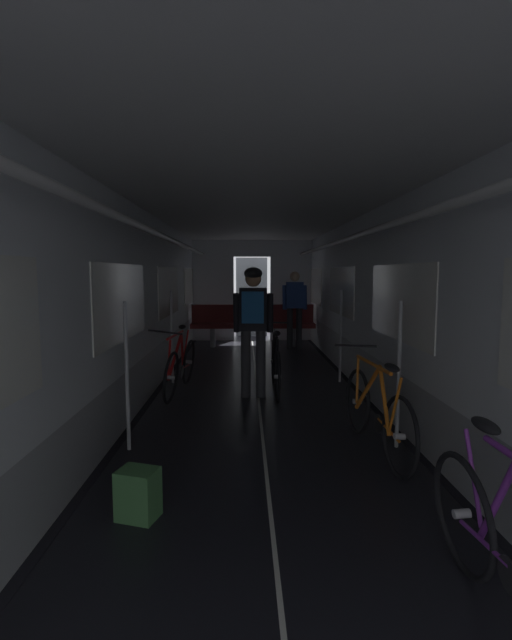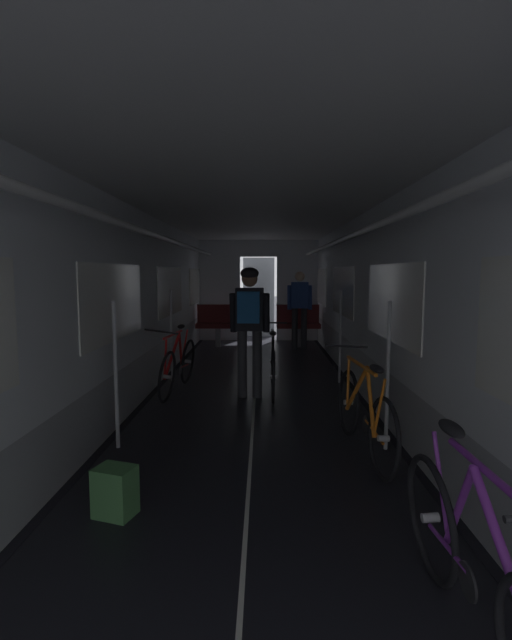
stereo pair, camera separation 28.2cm
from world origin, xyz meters
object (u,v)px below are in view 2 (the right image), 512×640
object	(u,v)px
bench_seat_far_right	(298,322)
bicycle_orange	(364,413)
bicycle_black_in_aisle	(273,365)
backpack_on_floor	(115,491)
bicycle_red	(178,365)
bicycle_purple	(476,570)
person_standing_near_bench	(300,305)
bench_seat_far_left	(218,321)
person_cyclist_aisle	(249,318)

from	to	relation	value
bench_seat_far_right	bicycle_orange	size ratio (longest dim) A/B	0.58
bicycle_black_in_aisle	backpack_on_floor	distance (m)	3.44
bicycle_red	backpack_on_floor	distance (m)	3.25
bicycle_red	bicycle_orange	bearing A→B (deg)	-45.65
bicycle_purple	backpack_on_floor	bearing A→B (deg)	150.41
person_standing_near_bench	backpack_on_floor	bearing A→B (deg)	-104.82
bench_seat_far_left	backpack_on_floor	size ratio (longest dim) A/B	2.89
bench_seat_far_right	bicycle_red	xyz separation A→B (m)	(-1.97, -3.94, -0.19)
bench_seat_far_left	backpack_on_floor	xyz separation A→B (m)	(0.00, -7.18, -0.40)
bicycle_black_in_aisle	person_standing_near_bench	size ratio (longest dim) A/B	1.00
bench_seat_far_left	bicycle_orange	size ratio (longest dim) A/B	0.58
bicycle_orange	bicycle_red	distance (m)	3.01
bicycle_red	person_standing_near_bench	xyz separation A→B (m)	(1.97, 3.57, 0.59)
bench_seat_far_right	bicycle_purple	xyz separation A→B (m)	(0.13, -8.28, -0.18)
bicycle_purple	backpack_on_floor	size ratio (longest dim) A/B	4.97
bicycle_red	bicycle_black_in_aisle	bearing A→B (deg)	-0.15
person_standing_near_bench	bicycle_black_in_aisle	bearing A→B (deg)	-100.33
bicycle_red	backpack_on_floor	size ratio (longest dim) A/B	4.98
bench_seat_far_right	person_standing_near_bench	distance (m)	0.55
bench_seat_far_left	bicycle_purple	world-z (taller)	bench_seat_far_left
bicycle_purple	backpack_on_floor	xyz separation A→B (m)	(-1.93, 1.09, -0.21)
bicycle_orange	backpack_on_floor	world-z (taller)	bicycle_orange
bicycle_black_in_aisle	backpack_on_floor	bearing A→B (deg)	-109.56
bicycle_red	bicycle_black_in_aisle	size ratio (longest dim) A/B	1.00
bench_seat_far_left	person_standing_near_bench	distance (m)	1.89
bicycle_purple	bicycle_orange	distance (m)	2.18
bicycle_orange	bicycle_red	xyz separation A→B (m)	(-2.10, 2.15, -0.00)
person_cyclist_aisle	person_standing_near_bench	world-z (taller)	person_cyclist_aisle
bicycle_purple	bicycle_orange	world-z (taller)	bicycle_purple
bicycle_orange	person_standing_near_bench	xyz separation A→B (m)	(-0.13, 5.72, 0.59)
bicycle_black_in_aisle	person_standing_near_bench	distance (m)	3.68
bicycle_purple	person_cyclist_aisle	xyz separation A→B (m)	(-1.10, 4.06, 0.69)
bicycle_orange	bicycle_black_in_aisle	distance (m)	2.28
bench_seat_far_right	bicycle_black_in_aisle	world-z (taller)	bench_seat_far_right
bicycle_purple	bicycle_black_in_aisle	size ratio (longest dim) A/B	1.00
bench_seat_far_right	bicycle_orange	world-z (taller)	bench_seat_far_right
person_standing_near_bench	bicycle_red	bearing A→B (deg)	-118.93
bicycle_purple	person_cyclist_aisle	size ratio (longest dim) A/B	0.98
bicycle_purple	person_standing_near_bench	distance (m)	7.92
bicycle_black_in_aisle	person_standing_near_bench	world-z (taller)	person_standing_near_bench
backpack_on_floor	bicycle_purple	bearing A→B (deg)	-29.59
bench_seat_far_left	person_standing_near_bench	world-z (taller)	person_standing_near_bench
bicycle_orange	bench_seat_far_left	bearing A→B (deg)	107.60
bicycle_black_in_aisle	backpack_on_floor	size ratio (longest dim) A/B	4.97
bench_seat_far_right	person_standing_near_bench	bearing A→B (deg)	-89.59
bicycle_black_in_aisle	backpack_on_floor	xyz separation A→B (m)	(-1.15, -3.23, -0.21)
bench_seat_far_left	bicycle_orange	distance (m)	6.39
bench_seat_far_left	bench_seat_far_right	size ratio (longest dim) A/B	1.00
bench_seat_far_left	person_cyclist_aisle	bearing A→B (deg)	-78.78
bench_seat_far_right	person_cyclist_aisle	world-z (taller)	person_cyclist_aisle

